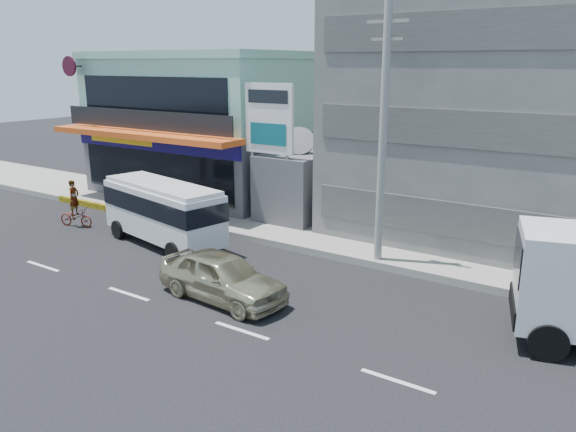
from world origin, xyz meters
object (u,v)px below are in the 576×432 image
object	(u,v)px
shop_building	(214,128)
concrete_building	(543,81)
motorcycle_rider	(75,211)
satellite_dish	(299,152)
sedan	(222,276)
billboard	(269,127)
utility_pole_near	(383,136)
minibus	(163,208)

from	to	relation	value
shop_building	concrete_building	size ratio (longest dim) A/B	0.77
motorcycle_rider	satellite_dish	bearing A→B (deg)	37.55
sedan	motorcycle_rider	size ratio (longest dim) A/B	2.10
shop_building	satellite_dish	distance (m)	8.54
concrete_building	motorcycle_rider	xyz separation A→B (m)	(-18.71, -10.70, -6.24)
shop_building	sedan	bearing A→B (deg)	-48.53
satellite_dish	sedan	bearing A→B (deg)	-72.47
concrete_building	billboard	world-z (taller)	concrete_building
concrete_building	sedan	bearing A→B (deg)	-117.41
shop_building	satellite_dish	bearing A→B (deg)	-20.21
utility_pole_near	minibus	xyz separation A→B (m)	(-9.02, -2.71, -3.50)
shop_building	billboard	size ratio (longest dim) A/B	1.80
billboard	utility_pole_near	xyz separation A→B (m)	(6.50, -1.80, 0.22)
concrete_building	motorcycle_rider	world-z (taller)	concrete_building
utility_pole_near	sedan	bearing A→B (deg)	-116.95
concrete_building	motorcycle_rider	distance (m)	22.44
satellite_dish	sedan	xyz separation A→B (m)	(3.00, -9.50, -2.75)
minibus	motorcycle_rider	world-z (taller)	minibus
sedan	shop_building	bearing A→B (deg)	46.30
concrete_building	billboard	size ratio (longest dim) A/B	2.32
concrete_building	billboard	distance (m)	12.17
minibus	billboard	bearing A→B (deg)	60.78
shop_building	billboard	xyz separation A→B (m)	(7.50, -4.75, 0.93)
concrete_building	satellite_dish	xyz separation A→B (m)	(-10.00, -4.00, -3.42)
satellite_dish	billboard	distance (m)	2.31
satellite_dish	sedan	world-z (taller)	satellite_dish
concrete_building	sedan	world-z (taller)	concrete_building
satellite_dish	concrete_building	bearing A→B (deg)	21.80
concrete_building	billboard	bearing A→B (deg)	-151.08
motorcycle_rider	billboard	bearing A→B (deg)	30.81
satellite_dish	motorcycle_rider	distance (m)	11.34
billboard	sedan	bearing A→B (deg)	-65.56
concrete_building	utility_pole_near	distance (m)	8.79
minibus	motorcycle_rider	size ratio (longest dim) A/B	2.99
shop_building	sedan	distance (m)	16.91
utility_pole_near	motorcycle_rider	bearing A→B (deg)	-168.12
billboard	utility_pole_near	size ratio (longest dim) A/B	0.69
shop_building	billboard	world-z (taller)	shop_building
billboard	sedan	distance (m)	9.40
sedan	motorcycle_rider	distance (m)	12.04
shop_building	billboard	bearing A→B (deg)	-32.32
sedan	motorcycle_rider	bearing A→B (deg)	81.36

